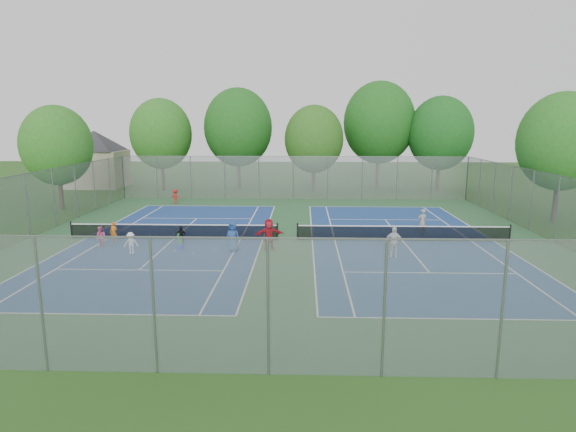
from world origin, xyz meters
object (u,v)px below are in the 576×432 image
(net_right, at_px, (403,234))
(net_left, at_px, (174,232))
(ball_hopper, at_px, (180,239))
(instructor, at_px, (422,222))
(ball_crate, at_px, (180,247))

(net_right, bearing_deg, net_left, 180.00)
(ball_hopper, bearing_deg, net_left, 120.03)
(instructor, bearing_deg, ball_hopper, -2.28)
(net_right, relative_size, ball_hopper, 20.43)
(net_right, height_order, instructor, instructor)
(net_left, xyz_separation_m, ball_hopper, (0.68, -1.18, -0.14))
(ball_hopper, height_order, instructor, instructor)
(net_right, xyz_separation_m, instructor, (1.54, 1.67, 0.38))
(ball_hopper, relative_size, instructor, 0.38)
(net_left, height_order, instructor, instructor)
(net_right, bearing_deg, ball_hopper, -174.92)
(ball_crate, relative_size, instructor, 0.20)
(ball_crate, relative_size, ball_hopper, 0.55)
(ball_hopper, distance_m, instructor, 15.14)
(ball_crate, xyz_separation_m, instructor, (14.56, 4.09, 0.69))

